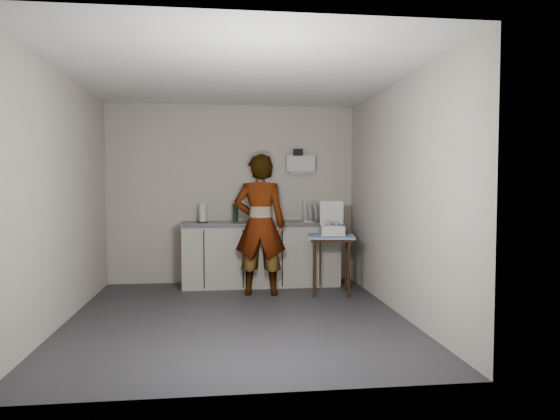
{
  "coord_description": "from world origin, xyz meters",
  "views": [
    {
      "loc": [
        -0.18,
        -5.37,
        1.45
      ],
      "look_at": [
        0.52,
        0.45,
        1.14
      ],
      "focal_mm": 32.0,
      "sensor_mm": 36.0,
      "label": 1
    }
  ],
  "objects": [
    {
      "name": "wall_left",
      "position": [
        -1.79,
        0.0,
        1.3
      ],
      "size": [
        0.02,
        4.0,
        2.6
      ],
      "primitive_type": "cube",
      "color": "beige",
      "rests_on": "ground"
    },
    {
      "name": "wall_back",
      "position": [
        0.0,
        1.99,
        1.3
      ],
      "size": [
        3.6,
        0.02,
        2.6
      ],
      "primitive_type": "cube",
      "color": "beige",
      "rests_on": "ground"
    },
    {
      "name": "kitchen_counter",
      "position": [
        0.4,
        1.7,
        0.43
      ],
      "size": [
        2.24,
        0.62,
        0.91
      ],
      "color": "black",
      "rests_on": "ground"
    },
    {
      "name": "soap_bottle",
      "position": [
        0.34,
        1.7,
        1.05
      ],
      "size": [
        0.15,
        0.15,
        0.27
      ],
      "primitive_type": "imported",
      "rotation": [
        0.0,
        0.0,
        0.66
      ],
      "color": "black",
      "rests_on": "kitchen_counter"
    },
    {
      "name": "ceiling",
      "position": [
        0.0,
        0.0,
        2.6
      ],
      "size": [
        3.6,
        4.0,
        0.01
      ],
      "primitive_type": "cube",
      "color": "white",
      "rests_on": "wall_back"
    },
    {
      "name": "soda_can",
      "position": [
        0.39,
        1.75,
        0.97
      ],
      "size": [
        0.06,
        0.06,
        0.12
      ],
      "primitive_type": "cylinder",
      "color": "#B41E12",
      "rests_on": "kitchen_counter"
    },
    {
      "name": "paper_towel",
      "position": [
        -0.42,
        1.7,
        1.03
      ],
      "size": [
        0.15,
        0.15,
        0.26
      ],
      "color": "black",
      "rests_on": "kitchen_counter"
    },
    {
      "name": "bakery_box",
      "position": [
        1.3,
        1.12,
        0.87
      ],
      "size": [
        0.36,
        0.37,
        0.44
      ],
      "rotation": [
        0.0,
        0.0,
        -0.15
      ],
      "color": "silver",
      "rests_on": "side_table"
    },
    {
      "name": "wall_shelf",
      "position": [
        1.0,
        1.92,
        1.75
      ],
      "size": [
        0.42,
        0.18,
        0.37
      ],
      "color": "silver",
      "rests_on": "ground"
    },
    {
      "name": "standing_man",
      "position": [
        0.34,
        1.09,
        0.92
      ],
      "size": [
        0.72,
        0.53,
        1.83
      ],
      "primitive_type": "imported",
      "rotation": [
        0.0,
        0.0,
        3.0
      ],
      "color": "#B2A593",
      "rests_on": "ground"
    },
    {
      "name": "dish_rack",
      "position": [
        1.19,
        1.68,
        0.98
      ],
      "size": [
        0.43,
        0.32,
        0.3
      ],
      "color": "silver",
      "rests_on": "kitchen_counter"
    },
    {
      "name": "ground",
      "position": [
        0.0,
        0.0,
        0.0
      ],
      "size": [
        4.0,
        4.0,
        0.0
      ],
      "primitive_type": "plane",
      "color": "#2C2C32",
      "rests_on": "ground"
    },
    {
      "name": "dark_bottle",
      "position": [
        0.04,
        1.69,
        1.04
      ],
      "size": [
        0.08,
        0.08,
        0.26
      ],
      "primitive_type": "cylinder",
      "color": "black",
      "rests_on": "kitchen_counter"
    },
    {
      "name": "wall_right",
      "position": [
        1.79,
        0.0,
        1.3
      ],
      "size": [
        0.02,
        4.0,
        2.6
      ],
      "primitive_type": "cube",
      "color": "beige",
      "rests_on": "ground"
    },
    {
      "name": "side_table",
      "position": [
        1.27,
        1.04,
        0.67
      ],
      "size": [
        0.7,
        0.7,
        0.77
      ],
      "rotation": [
        0.0,
        0.0,
        -0.19
      ],
      "color": "#33180B",
      "rests_on": "ground"
    }
  ]
}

